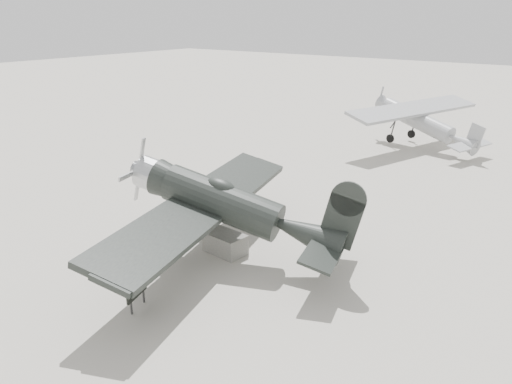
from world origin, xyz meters
TOP-DOWN VIEW (x-y plane):
  - ground at (0.00, 0.00)m, footprint 160.00×160.00m
  - lowwing_monoplane at (0.37, -2.18)m, footprint 8.44×11.64m
  - highwing_monoplane at (0.33, 17.17)m, footprint 7.95×11.04m
  - equipment_block at (-0.15, -2.00)m, footprint 1.58×1.07m
  - sign_board at (0.09, -6.39)m, footprint 0.36×0.99m

SIDE VIEW (x-z plane):
  - ground at x=0.00m, z-range 0.00..0.00m
  - equipment_block at x=-0.15m, z-range 0.00..0.75m
  - sign_board at x=0.09m, z-range 0.14..1.60m
  - highwing_monoplane at x=0.33m, z-range 0.40..3.54m
  - lowwing_monoplane at x=0.37m, z-range 0.11..3.86m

